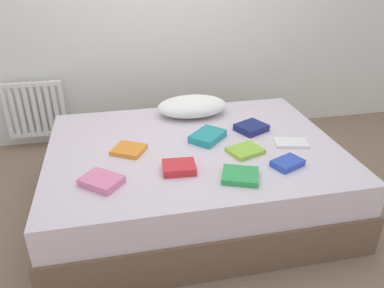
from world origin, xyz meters
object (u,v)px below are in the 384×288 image
Objects in this scene: textbook_green at (240,176)px; textbook_blue at (288,163)px; pillow at (192,106)px; textbook_teal at (208,136)px; textbook_navy at (251,128)px; textbook_pink at (101,181)px; textbook_orange at (129,150)px; radiator at (35,110)px; bed at (193,176)px; textbook_lime at (245,151)px; textbook_white at (291,143)px; textbook_red at (179,167)px.

textbook_blue is (0.33, 0.07, 0.00)m from textbook_green.
textbook_teal is (0.01, -0.46, -0.05)m from pillow.
textbook_navy is 0.92× the size of textbook_pink.
radiator is at bearing 152.71° from textbook_orange.
textbook_lime is (0.31, -0.18, 0.27)m from bed.
textbook_teal reaches higher than textbook_lime.
pillow is 2.85× the size of textbook_orange.
textbook_orange reaches higher than textbook_white.
textbook_teal is at bearing 118.10° from textbook_green.
bed is 9.09× the size of textbook_pink.
textbook_white is 0.59m from textbook_green.
textbook_navy reaches higher than textbook_blue.
textbook_white is 1.05× the size of textbook_green.
textbook_navy is 1.08× the size of textbook_blue.
textbook_red reaches higher than textbook_orange.
textbook_white is at bearing -79.37° from textbook_navy.
textbook_blue is at bearing -65.89° from pillow.
radiator is 1.77m from textbook_teal.
textbook_blue reaches higher than textbook_white.
textbook_red is at bearing 177.03° from textbook_lime.
bed is 0.77m from textbook_pink.
bed is 9.87× the size of textbook_navy.
textbook_teal is (0.27, 0.38, 0.00)m from textbook_red.
textbook_teal is at bearing 173.99° from textbook_white.
textbook_pink is (-0.72, -0.89, -0.05)m from pillow.
textbook_teal is (-0.20, 0.24, 0.01)m from textbook_lime.
textbook_navy is at bearing 40.02° from textbook_red.
textbook_white is at bearing -49.10° from pillow.
textbook_pink is at bearing -68.70° from radiator.
textbook_orange is at bearing 133.89° from textbook_blue.
textbook_navy is 0.36m from textbook_teal.
textbook_blue is (-0.15, -0.27, 0.01)m from textbook_white.
textbook_red is 0.94× the size of textbook_green.
textbook_red is 0.67m from textbook_blue.
textbook_pink is 0.99× the size of textbook_white.
radiator is at bearing 135.71° from bed.
textbook_navy is at bearing 15.93° from bed.
radiator is at bearing 122.09° from textbook_navy.
textbook_lime is (0.47, 0.14, -0.01)m from textbook_red.
textbook_orange is (0.79, -1.21, 0.13)m from radiator.
textbook_blue is (0.04, -0.53, -0.00)m from textbook_navy.
textbook_orange is 0.40m from textbook_pink.
textbook_green reaches higher than textbook_orange.
pillow is 0.87m from textbook_red.
pillow reaches higher than textbook_pink.
radiator is 2.64× the size of textbook_navy.
textbook_orange is 0.96× the size of textbook_navy.
textbook_blue is at bearing -38.20° from bed.
textbook_orange is at bearing 136.57° from textbook_red.
textbook_lime is 0.30m from textbook_blue.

